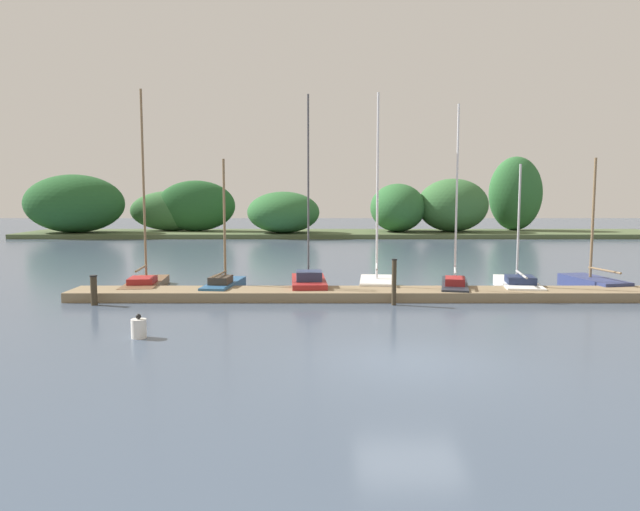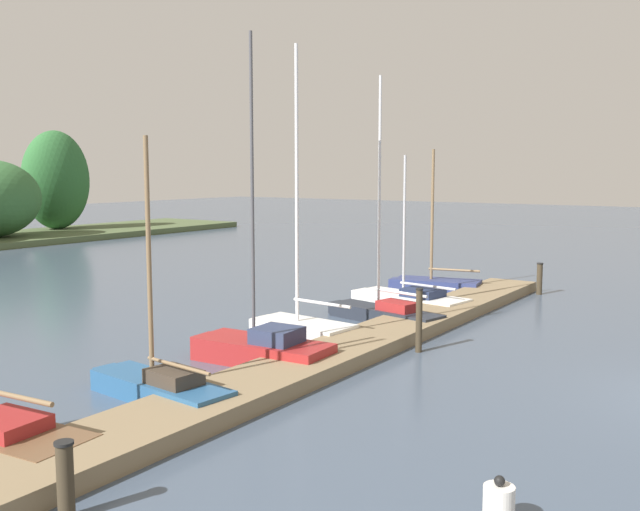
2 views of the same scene
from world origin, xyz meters
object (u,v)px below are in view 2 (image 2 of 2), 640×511
at_px(sailboat_2, 259,347).
at_px(mooring_piling_2, 540,279).
at_px(sailboat_3, 300,324).
at_px(mooring_piling_0, 65,480).
at_px(sailboat_1, 157,384).
at_px(sailboat_6, 433,284).
at_px(sailboat_4, 383,311).
at_px(mooring_piling_1, 419,320).
at_px(sailboat_5, 408,298).
at_px(channel_buoy_0, 499,505).

distance_m(sailboat_2, mooring_piling_2, 13.45).
height_order(sailboat_3, mooring_piling_0, sailboat_3).
bearing_deg(sailboat_2, mooring_piling_0, 106.99).
distance_m(sailboat_1, mooring_piling_2, 16.72).
bearing_deg(sailboat_6, mooring_piling_2, -166.64).
distance_m(sailboat_4, mooring_piling_1, 3.72).
distance_m(sailboat_6, mooring_piling_2, 3.87).
distance_m(sailboat_3, mooring_piling_0, 10.82).
relative_size(sailboat_3, sailboat_6, 1.48).
xyz_separation_m(sailboat_6, mooring_piling_0, (-19.05, -3.57, 0.22)).
height_order(sailboat_2, sailboat_4, sailboat_2).
bearing_deg(mooring_piling_0, sailboat_4, 10.84).
xyz_separation_m(sailboat_1, sailboat_3, (6.09, 0.85, 0.04)).
height_order(sailboat_4, sailboat_5, sailboat_4).
bearing_deg(sailboat_5, sailboat_4, 109.01).
bearing_deg(channel_buoy_0, mooring_piling_1, 32.65).
xyz_separation_m(sailboat_3, mooring_piling_0, (-10.23, -3.50, 0.17)).
bearing_deg(sailboat_5, mooring_piling_0, 109.33).
bearing_deg(mooring_piling_0, sailboat_2, 19.95).
bearing_deg(mooring_piling_2, mooring_piling_0, -179.83).
bearing_deg(sailboat_5, sailboat_1, 100.32).
xyz_separation_m(mooring_piling_0, mooring_piling_1, (10.52, 0.02, 0.29)).
height_order(mooring_piling_1, mooring_piling_2, mooring_piling_1).
xyz_separation_m(sailboat_1, mooring_piling_2, (16.51, -2.59, 0.27)).
height_order(sailboat_3, sailboat_6, sailboat_3).
distance_m(sailboat_4, sailboat_6, 5.93).
distance_m(sailboat_4, mooring_piling_2, 7.85).
distance_m(mooring_piling_1, channel_buoy_0, 8.93).
distance_m(sailboat_2, sailboat_6, 11.61).
xyz_separation_m(mooring_piling_0, channel_buoy_0, (3.01, -4.79, -0.26)).
bearing_deg(mooring_piling_0, mooring_piling_1, 0.08).
relative_size(sailboat_3, sailboat_4, 1.08).
bearing_deg(sailboat_2, mooring_piling_2, -104.32).
xyz_separation_m(sailboat_3, sailboat_6, (8.82, 0.07, -0.05)).
height_order(sailboat_1, mooring_piling_1, sailboat_1).
distance_m(sailboat_3, sailboat_4, 3.13).
bearing_deg(sailboat_5, sailboat_3, 93.56).
relative_size(mooring_piling_0, mooring_piling_1, 0.65).
distance_m(sailboat_3, mooring_piling_2, 10.98).
bearing_deg(sailboat_1, sailboat_3, -75.74).
bearing_deg(mooring_piling_0, sailboat_1, 32.62).
height_order(sailboat_5, mooring_piling_1, sailboat_5).
bearing_deg(sailboat_3, channel_buoy_0, 144.15).
height_order(sailboat_4, mooring_piling_2, sailboat_4).
distance_m(sailboat_2, sailboat_4, 5.74).
relative_size(sailboat_5, sailboat_6, 0.95).
relative_size(sailboat_4, mooring_piling_0, 6.93).
bearing_deg(channel_buoy_0, sailboat_1, 81.31).
distance_m(sailboat_3, sailboat_5, 5.62).
distance_m(sailboat_2, sailboat_5, 8.37).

